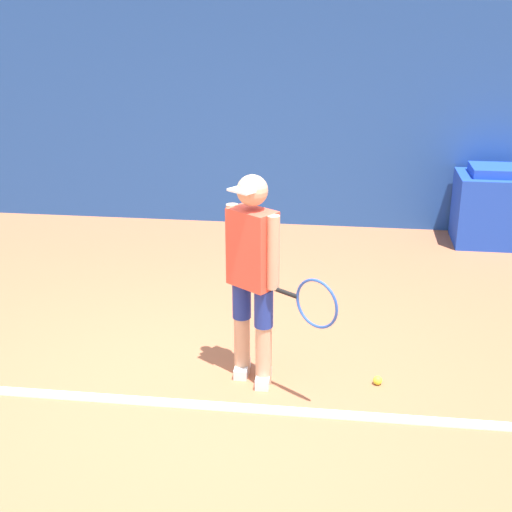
% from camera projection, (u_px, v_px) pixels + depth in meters
% --- Properties ---
extents(ground_plane, '(24.00, 24.00, 0.00)m').
position_uv_depth(ground_plane, '(207.00, 392.00, 5.22)').
color(ground_plane, '#B76642').
extents(back_wall, '(24.00, 0.10, 2.66)m').
position_uv_depth(back_wall, '(270.00, 117.00, 8.56)').
color(back_wall, '#234C99').
rests_on(back_wall, ground_plane).
extents(court_baseline, '(21.60, 0.10, 0.01)m').
position_uv_depth(court_baseline, '(202.00, 405.00, 5.05)').
color(court_baseline, white).
rests_on(court_baseline, ground_plane).
extents(tennis_player, '(0.83, 0.63, 1.58)m').
position_uv_depth(tennis_player, '(254.00, 272.00, 5.10)').
color(tennis_player, tan).
rests_on(tennis_player, ground_plane).
extents(tennis_ball, '(0.07, 0.07, 0.07)m').
position_uv_depth(tennis_ball, '(378.00, 380.00, 5.32)').
color(tennis_ball, '#D1E533').
rests_on(tennis_ball, ground_plane).
extents(covered_chair, '(0.87, 0.68, 0.91)m').
position_uv_depth(covered_chair, '(494.00, 207.00, 8.16)').
color(covered_chair, blue).
rests_on(covered_chair, ground_plane).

